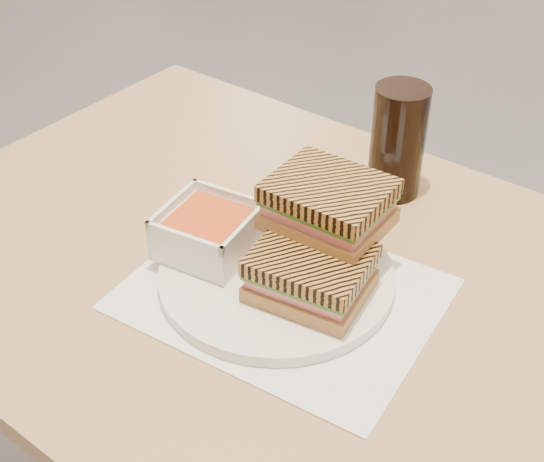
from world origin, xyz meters
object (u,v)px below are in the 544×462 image
Objects in this scene: plate at (276,276)px; soup_bowl at (209,233)px; main_table at (337,364)px; cola_glass at (398,142)px; panini_lower at (311,273)px.

soup_bowl is (-0.09, -0.01, 0.03)m from plate.
main_table is 0.31m from cola_glass.
main_table is 0.15m from plate.
panini_lower is (0.14, 0.00, 0.00)m from soup_bowl.
plate is at bearing 8.06° from soup_bowl.
cola_glass is (-0.03, 0.26, 0.03)m from panini_lower.
main_table is 0.23m from soup_bowl.
plate is 1.78× the size of cola_glass.
panini_lower is (-0.03, -0.03, 0.16)m from main_table.
panini_lower is at bearing -9.34° from plate.
cola_glass is at bearing 96.76° from panini_lower.
soup_bowl is at bearing -178.30° from panini_lower.
main_table is at bearing -76.20° from cola_glass.
soup_bowl reaches higher than main_table.
plate is 0.26m from cola_glass.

